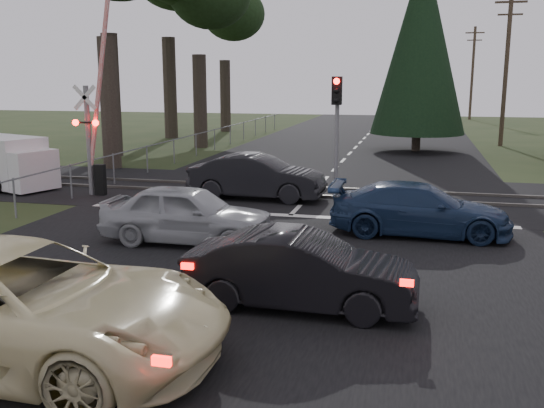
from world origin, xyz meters
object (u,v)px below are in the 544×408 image
(dark_hatchback, at_px, (301,271))
(blue_sedan, at_px, (420,210))
(traffic_signal_center, at_px, (337,117))
(dark_car_far, at_px, (257,177))
(white_van, at_px, (0,162))
(crossing_signal, at_px, (94,137))
(utility_pole_far, at_px, (472,71))
(silver_car, at_px, (187,214))
(cream_coupe, at_px, (16,305))
(utility_pole_mid, at_px, (506,67))

(dark_hatchback, bearing_deg, blue_sedan, -18.66)
(traffic_signal_center, xyz_separation_m, dark_car_far, (-2.64, -0.17, -2.05))
(blue_sedan, relative_size, white_van, 0.90)
(crossing_signal, bearing_deg, white_van, 171.65)
(utility_pole_far, distance_m, silver_car, 51.57)
(white_van, bearing_deg, cream_coupe, -32.24)
(crossing_signal, xyz_separation_m, dark_car_far, (5.63, 0.72, -1.30))
(traffic_signal_center, bearing_deg, utility_pole_far, 80.40)
(cream_coupe, bearing_deg, blue_sedan, -31.74)
(crossing_signal, xyz_separation_m, utility_pole_mid, (15.77, 20.21, 2.67))
(silver_car, bearing_deg, blue_sedan, -68.98)
(silver_car, bearing_deg, dark_hatchback, -135.72)
(utility_pole_mid, xyz_separation_m, dark_car_far, (-10.14, -19.50, -3.97))
(utility_pole_far, bearing_deg, silver_car, -101.63)
(dark_hatchback, distance_m, silver_car, 5.10)
(blue_sedan, bearing_deg, crossing_signal, 74.64)
(utility_pole_far, bearing_deg, blue_sedan, -95.64)
(traffic_signal_center, xyz_separation_m, utility_pole_far, (7.50, 44.32, 1.92))
(cream_coupe, distance_m, dark_hatchback, 4.68)
(crossing_signal, relative_size, cream_coupe, 1.13)
(silver_car, height_order, dark_car_far, dark_car_far)
(crossing_signal, xyz_separation_m, utility_pole_far, (15.77, 45.21, 2.67))
(blue_sedan, xyz_separation_m, dark_car_far, (-5.38, 3.69, 0.08))
(blue_sedan, distance_m, white_van, 15.79)
(cream_coupe, height_order, dark_car_far, cream_coupe)
(crossing_signal, distance_m, white_van, 4.53)
(crossing_signal, bearing_deg, cream_coupe, -65.40)
(utility_pole_mid, height_order, cream_coupe, utility_pole_mid)
(dark_hatchback, bearing_deg, silver_car, 45.15)
(utility_pole_mid, height_order, silver_car, utility_pole_mid)
(silver_car, relative_size, dark_car_far, 0.94)
(dark_hatchback, distance_m, white_van, 16.33)
(dark_car_far, bearing_deg, cream_coupe, -179.34)
(cream_coupe, height_order, blue_sedan, cream_coupe)
(crossing_signal, xyz_separation_m, silver_car, (5.41, -5.15, -1.32))
(crossing_signal, distance_m, utility_pole_far, 47.96)
(crossing_signal, distance_m, blue_sedan, 11.50)
(crossing_signal, relative_size, blue_sedan, 1.49)
(crossing_signal, height_order, utility_pole_mid, utility_pole_mid)
(utility_pole_mid, distance_m, blue_sedan, 24.01)
(traffic_signal_center, height_order, cream_coupe, traffic_signal_center)
(utility_pole_far, height_order, silver_car, utility_pole_far)
(silver_car, bearing_deg, cream_coupe, 179.84)
(crossing_signal, distance_m, cream_coupe, 13.04)
(dark_hatchback, relative_size, silver_car, 0.96)
(traffic_signal_center, distance_m, white_van, 12.76)
(traffic_signal_center, relative_size, silver_car, 0.95)
(silver_car, xyz_separation_m, dark_car_far, (0.23, 5.87, 0.02))
(cream_coupe, relative_size, silver_car, 1.44)
(traffic_signal_center, bearing_deg, utility_pole_mid, 68.79)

